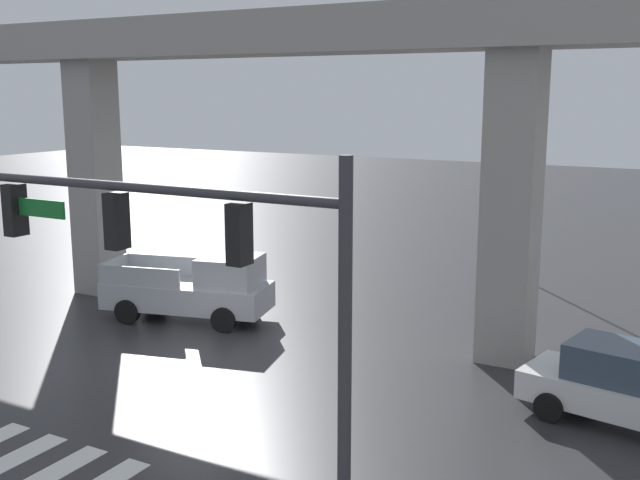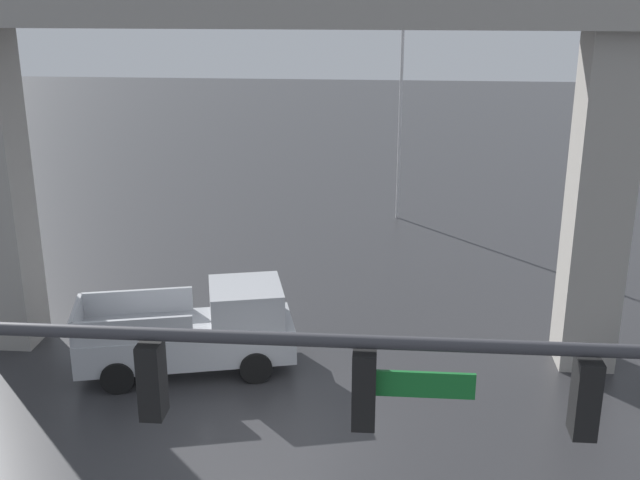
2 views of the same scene
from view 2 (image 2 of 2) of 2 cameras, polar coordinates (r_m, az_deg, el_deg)
name	(u,v)px [view 2 (image 2 of 2)]	position (r m, az deg, el deg)	size (l,w,h in m)	color
ground_plane	(268,438)	(16.78, -3.80, -14.14)	(120.00, 120.00, 0.00)	#2D2D30
elevated_overpass	(287,31)	(18.19, -2.42, 14.89)	(59.18, 2.10, 9.20)	#9E9991
pickup_truck	(199,331)	(19.20, -8.78, -6.52)	(5.41, 3.06, 2.08)	#A8AAAF
traffic_signal_mast	(595,433)	(8.61, 19.35, -13.08)	(10.89, 0.32, 6.20)	#38383D
flagpole	(404,69)	(30.11, 6.14, 12.24)	(1.16, 0.12, 10.02)	silver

